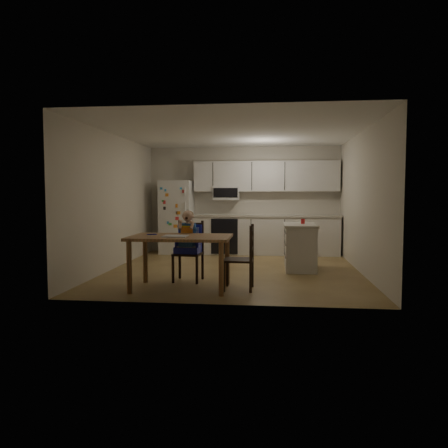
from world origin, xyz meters
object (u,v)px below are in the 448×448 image
Objects in this scene: kitchen_island at (300,246)px; chair_booster at (189,238)px; red_cup at (303,221)px; chair_side at (245,253)px; refrigerator at (177,217)px; dining_table at (180,243)px.

kitchen_island is 2.27m from chair_booster.
red_cup is 2.18m from chair_side.
refrigerator is 3.32m from chair_booster.
dining_table is (0.91, -3.81, -0.17)m from refrigerator.
chair_booster is at bearing 89.70° from dining_table.
refrigerator is 3.35m from red_cup.
dining_table is at bearing -86.39° from chair_booster.
chair_side reaches higher than kitchen_island.
chair_side is (-0.95, -1.93, -0.35)m from red_cup.
red_cup is at bearing 154.94° from chair_side.
kitchen_island is at bearing 45.97° from dining_table.
refrigerator reaches higher than kitchen_island.
red_cup is 0.08× the size of chair_booster.
dining_table is 1.29× the size of chair_booster.
refrigerator is at bearing 109.82° from chair_booster.
chair_side is (0.94, -0.57, -0.15)m from chair_booster.
refrigerator reaches higher than chair_booster.
chair_side is (0.94, 0.05, -0.14)m from dining_table.
kitchen_island is 0.47m from red_cup.
chair_booster is (-1.84, -1.29, 0.26)m from kitchen_island.
refrigerator is 3.37m from kitchen_island.
chair_booster is (-1.90, -1.36, -0.20)m from red_cup.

